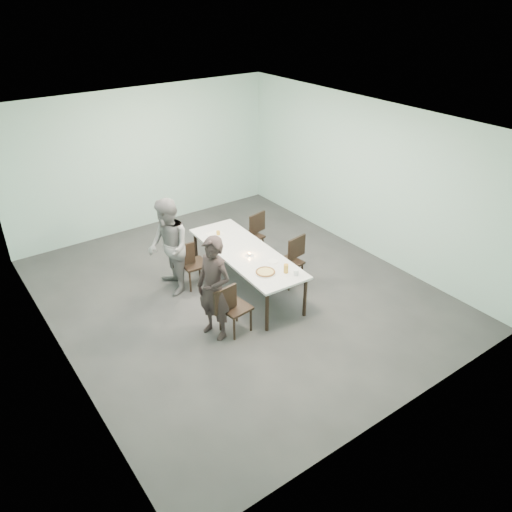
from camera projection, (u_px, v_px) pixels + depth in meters
ground at (237, 292)px, 8.84m from camera, size 7.00×7.00×0.00m
room_shell at (235, 185)px, 7.86m from camera, size 6.02×7.02×3.01m
table at (246, 254)px, 8.63m from camera, size 1.03×2.64×0.75m
chair_near_left at (231, 306)px, 7.60m from camera, size 0.63×0.47×0.87m
chair_far_left at (190, 262)px, 8.79m from camera, size 0.63×0.45×0.87m
chair_near_right at (292, 258)px, 8.92m from camera, size 0.64×0.48×0.87m
chair_far_right at (253, 232)px, 9.80m from camera, size 0.64×0.50×0.87m
diner_near at (214, 289)px, 7.41m from camera, size 0.56×0.70×1.68m
diner_far at (169, 247)px, 8.50m from camera, size 0.79×0.94×1.72m
pizza at (265, 272)px, 7.96m from camera, size 0.34×0.34×0.04m
side_plate at (273, 261)px, 8.29m from camera, size 0.18×0.18×0.01m
beer_glass at (286, 269)px, 7.95m from camera, size 0.08×0.08×0.15m
water_tumbler at (296, 272)px, 7.90m from camera, size 0.08×0.08×0.09m
tealight at (249, 254)px, 8.46m from camera, size 0.06×0.06×0.05m
amber_tumbler at (218, 233)px, 9.14m from camera, size 0.07×0.07×0.08m
menu at (215, 234)px, 9.19m from camera, size 0.31×0.24×0.01m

